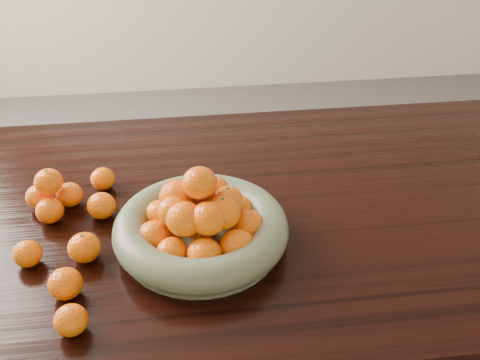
{
  "coord_description": "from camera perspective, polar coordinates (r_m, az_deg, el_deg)",
  "views": [
    {
      "loc": [
        -0.1,
        -1.06,
        1.5
      ],
      "look_at": [
        0.03,
        -0.02,
        0.83
      ],
      "focal_mm": 40.0,
      "sensor_mm": 36.0,
      "label": 1
    }
  ],
  "objects": [
    {
      "name": "loose_orange_4",
      "position": [
        1.2,
        -21.72,
        -7.31
      ],
      "size": [
        0.06,
        0.06,
        0.06
      ],
      "primitive_type": "ellipsoid",
      "color": "orange",
      "rests_on": "dining_table"
    },
    {
      "name": "dining_table",
      "position": [
        1.35,
        -1.51,
        -5.69
      ],
      "size": [
        2.0,
        1.0,
        0.75
      ],
      "color": "black",
      "rests_on": "ground"
    },
    {
      "name": "fruit_bowl",
      "position": [
        1.15,
        -4.15,
        -4.82
      ],
      "size": [
        0.38,
        0.38,
        0.19
      ],
      "rotation": [
        0.0,
        0.0,
        -0.34
      ],
      "color": "#687052",
      "rests_on": "dining_table"
    },
    {
      "name": "loose_orange_2",
      "position": [
        1.03,
        -17.59,
        -14.06
      ],
      "size": [
        0.06,
        0.06,
        0.06
      ],
      "primitive_type": "ellipsoid",
      "color": "orange",
      "rests_on": "dining_table"
    },
    {
      "name": "loose_orange_0",
      "position": [
        1.17,
        -16.28,
        -6.93
      ],
      "size": [
        0.07,
        0.07,
        0.06
      ],
      "primitive_type": "ellipsoid",
      "color": "orange",
      "rests_on": "dining_table"
    },
    {
      "name": "loose_orange_3",
      "position": [
        1.39,
        -14.43,
        0.13
      ],
      "size": [
        0.06,
        0.06,
        0.06
      ],
      "primitive_type": "ellipsoid",
      "color": "orange",
      "rests_on": "dining_table"
    },
    {
      "name": "orange_pyramid",
      "position": [
        1.33,
        -19.43,
        -1.57
      ],
      "size": [
        0.13,
        0.13,
        0.11
      ],
      "rotation": [
        0.0,
        0.0,
        -0.01
      ],
      "color": "orange",
      "rests_on": "dining_table"
    },
    {
      "name": "loose_orange_5",
      "position": [
        1.28,
        -14.56,
        -2.67
      ],
      "size": [
        0.07,
        0.07,
        0.06
      ],
      "primitive_type": "ellipsoid",
      "color": "orange",
      "rests_on": "dining_table"
    },
    {
      "name": "loose_orange_1",
      "position": [
        1.09,
        -18.13,
        -10.46
      ],
      "size": [
        0.07,
        0.07,
        0.06
      ],
      "primitive_type": "ellipsoid",
      "color": "orange",
      "rests_on": "dining_table"
    }
  ]
}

